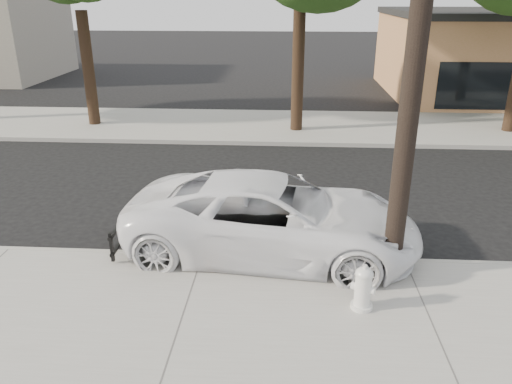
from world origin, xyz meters
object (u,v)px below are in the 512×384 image
police_cruiser (273,217)px  traffic_cone (213,248)px  utility_pole (420,16)px  fire_hydrant (363,289)px

police_cruiser → traffic_cone: size_ratio=7.53×
utility_pole → police_cruiser: 4.58m
utility_pole → traffic_cone: bearing=177.3°
utility_pole → traffic_cone: 5.33m
police_cruiser → traffic_cone: 1.42m
police_cruiser → fire_hydrant: (1.54, -2.05, -0.30)m
utility_pole → fire_hydrant: utility_pole is taller
fire_hydrant → traffic_cone: traffic_cone is taller
utility_pole → police_cruiser: (-2.21, 0.99, -3.88)m
utility_pole → police_cruiser: bearing=155.8°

